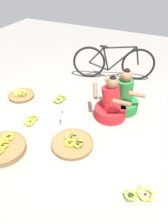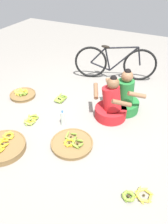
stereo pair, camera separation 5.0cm
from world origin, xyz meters
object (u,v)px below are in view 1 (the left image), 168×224
banana_basket_front_center (3,148)px  bicycle_leaning (113,63)px  loose_bananas_mid_right (31,121)px  banana_basket_back_right (72,143)px  water_bottle (63,119)px  loose_bananas_near_vendor (60,99)px  vendor_woman_front (111,104)px  loose_bananas_back_center (137,195)px  vendor_woman_behind (124,97)px  banana_basket_back_left (21,95)px

banana_basket_front_center → bicycle_leaning: bearing=76.3°
banana_basket_front_center → loose_bananas_mid_right: banana_basket_front_center is taller
banana_basket_back_right → water_bottle: 0.49m
loose_bananas_near_vendor → vendor_woman_front: bearing=-3.7°
loose_bananas_mid_right → loose_bananas_back_center: size_ratio=0.90×
banana_basket_front_center → vendor_woman_front: bearing=52.0°
bicycle_leaning → loose_bananas_back_center: bearing=-64.9°
vendor_woman_behind → loose_bananas_back_center: 1.70m
vendor_woman_front → banana_basket_front_center: size_ratio=1.21×
bicycle_leaning → loose_bananas_back_center: 2.86m
loose_bananas_mid_right → loose_bananas_near_vendor: (0.11, 0.75, 0.00)m
vendor_woman_behind → loose_bananas_mid_right: 1.60m
banana_basket_front_center → banana_basket_back_left: (-0.65, 1.22, -0.01)m
banana_basket_back_right → banana_basket_back_left: 1.64m
loose_bananas_mid_right → water_bottle: water_bottle is taller
loose_bananas_back_center → water_bottle: bearing=152.1°
banana_basket_front_center → loose_bananas_near_vendor: (0.06, 1.43, -0.03)m
bicycle_leaning → loose_bananas_near_vendor: bearing=-115.4°
banana_basket_back_right → water_bottle: bearing=135.8°
vendor_woman_front → vendor_woman_behind: size_ratio=0.99×
vendor_woman_front → vendor_woman_behind: 0.31m
banana_basket_front_center → loose_bananas_back_center: banana_basket_front_center is taller
vendor_woman_front → loose_bananas_mid_right: 1.33m
vendor_woman_behind → loose_bananas_mid_right: (-1.24, -0.98, -0.22)m
banana_basket_back_left → loose_bananas_back_center: (2.51, -1.12, -0.02)m
bicycle_leaning → banana_basket_back_right: size_ratio=2.68×
banana_basket_front_center → loose_bananas_mid_right: (-0.04, 0.68, -0.03)m
bicycle_leaning → loose_bananas_near_vendor: size_ratio=5.61×
bicycle_leaning → loose_bananas_near_vendor: bicycle_leaning is taller
vendor_woman_behind → loose_bananas_mid_right: bearing=-141.9°
vendor_woman_behind → banana_basket_front_center: bearing=-126.0°
bicycle_leaning → water_bottle: (-0.18, -1.84, -0.23)m
vendor_woman_behind → bicycle_leaning: 1.16m
loose_bananas_near_vendor → loose_bananas_back_center: (1.80, -1.33, -0.00)m
vendor_woman_behind → bicycle_leaning: bearing=118.1°
vendor_woman_front → loose_bananas_mid_right: vendor_woman_front is taller
vendor_woman_behind → loose_bananas_near_vendor: (-1.14, -0.22, -0.22)m
vendor_woman_front → loose_bananas_near_vendor: 1.03m
banana_basket_back_right → loose_bananas_back_center: size_ratio=1.71×
vendor_woman_front → loose_bananas_back_center: vendor_woman_front is taller
vendor_woman_front → loose_bananas_mid_right: size_ratio=2.39×
banana_basket_back_right → banana_basket_back_left: banana_basket_back_left is taller
vendor_woman_front → banana_basket_front_center: 1.75m
banana_basket_back_right → vendor_woman_front: bearing=73.8°
bicycle_leaning → banana_basket_back_left: size_ratio=3.36×
loose_bananas_near_vendor → water_bottle: water_bottle is taller
vendor_woman_behind → banana_basket_back_left: size_ratio=1.61×
banana_basket_back_right → water_bottle: (-0.35, 0.34, 0.09)m
banana_basket_back_right → loose_bananas_mid_right: bearing=168.3°
banana_basket_back_left → water_bottle: (1.13, -0.39, 0.08)m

